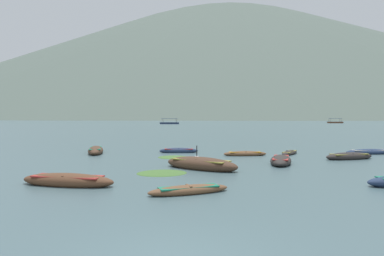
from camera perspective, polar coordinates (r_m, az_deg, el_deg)
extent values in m
plane|color=#476066|center=(1506.34, 1.05, 1.70)|extent=(6000.00, 6000.00, 0.00)
cone|color=slate|center=(1666.96, -22.32, 5.35)|extent=(553.82, 553.82, 219.66)
cone|color=#56665B|center=(1357.34, 5.14, 12.05)|extent=(2128.32, 2128.32, 488.56)
ellipsoid|color=navy|center=(27.28, -2.25, -3.84)|extent=(3.13, 0.93, 0.48)
cube|color=#B22D28|center=(27.26, -2.25, -3.54)|extent=(2.25, 0.67, 0.05)
cube|color=navy|center=(27.26, -2.25, -3.44)|extent=(0.10, 0.55, 0.04)
ellipsoid|color=brown|center=(15.21, -20.14, -8.31)|extent=(4.27, 1.92, 0.63)
cube|color=#B22D28|center=(15.18, -20.15, -7.61)|extent=(3.07, 1.38, 0.05)
cube|color=brown|center=(15.17, -20.15, -7.42)|extent=(0.23, 0.77, 0.04)
ellipsoid|color=#4C3323|center=(18.75, 1.51, -6.12)|extent=(4.58, 3.79, 0.82)
cube|color=olive|center=(18.71, 1.51, -5.38)|extent=(3.30, 2.73, 0.05)
cube|color=#4C3323|center=(18.71, 1.51, -5.23)|extent=(0.64, 0.88, 0.04)
ellipsoid|color=#2D2826|center=(25.36, 24.87, -4.37)|extent=(3.77, 2.11, 0.58)
cube|color=olive|center=(25.34, 24.88, -3.98)|extent=(2.71, 1.52, 0.05)
cube|color=#2D2826|center=(25.34, 24.88, -3.87)|extent=(0.30, 0.73, 0.04)
ellipsoid|color=#4C3323|center=(27.84, -15.87, -3.67)|extent=(2.10, 4.28, 0.68)
cube|color=#197A56|center=(27.82, -15.87, -3.25)|extent=(1.51, 3.08, 0.05)
cube|color=#4C3323|center=(27.81, -15.87, -3.15)|extent=(0.77, 0.27, 0.04)
ellipsoid|color=navy|center=(29.63, 27.58, -3.60)|extent=(3.92, 1.61, 0.48)
cube|color=#B7B2A3|center=(29.61, 27.59, -3.32)|extent=(2.82, 1.16, 0.05)
cube|color=navy|center=(29.61, 27.59, -3.22)|extent=(0.19, 0.71, 0.04)
ellipsoid|color=brown|center=(12.85, -0.52, -10.39)|extent=(3.22, 1.91, 0.39)
cube|color=#197A56|center=(12.82, -0.52, -9.88)|extent=(2.32, 1.38, 0.05)
cube|color=brown|center=(12.81, -0.52, -9.67)|extent=(0.27, 0.52, 0.04)
ellipsoid|color=#2D2826|center=(21.47, 14.68, -5.32)|extent=(2.18, 3.90, 0.63)
cube|color=#B22D28|center=(21.45, 14.69, -4.82)|extent=(1.57, 2.81, 0.05)
cube|color=#2D2826|center=(21.44, 14.69, -4.68)|extent=(0.83, 0.30, 0.04)
ellipsoid|color=brown|center=(25.45, 8.90, -4.31)|extent=(3.29, 1.24, 0.43)
cube|color=orange|center=(25.44, 8.90, -4.02)|extent=(2.37, 0.89, 0.05)
cube|color=brown|center=(25.43, 8.90, -3.91)|extent=(0.15, 0.61, 0.04)
ellipsoid|color=#2D2826|center=(27.04, 16.05, -4.04)|extent=(2.19, 2.98, 0.36)
cube|color=olive|center=(27.03, 16.05, -3.81)|extent=(1.58, 2.14, 0.05)
cube|color=#2D2826|center=(27.03, 16.05, -3.71)|extent=(0.48, 0.33, 0.04)
cube|color=navy|center=(142.43, -3.80, 0.78)|extent=(7.98, 3.38, 0.90)
cylinder|color=#4C4742|center=(142.77, -2.57, 1.23)|extent=(0.10, 0.10, 1.80)
cylinder|color=#4C4742|center=(140.92, -2.71, 1.22)|extent=(0.10, 0.10, 1.80)
cylinder|color=#4C4742|center=(143.96, -4.87, 1.23)|extent=(0.10, 0.10, 1.80)
cylinder|color=#4C4742|center=(142.13, -5.04, 1.22)|extent=(0.10, 0.10, 1.80)
cube|color=#334C75|center=(142.41, -3.80, 1.59)|extent=(6.71, 2.84, 0.12)
cube|color=brown|center=(178.83, 22.91, 0.85)|extent=(7.17, 2.80, 0.90)
cylinder|color=#4C4742|center=(180.79, 23.56, 1.20)|extent=(0.10, 0.10, 1.80)
cylinder|color=#4C4742|center=(179.14, 23.81, 1.20)|extent=(0.10, 0.10, 1.80)
cylinder|color=#4C4742|center=(178.54, 22.01, 1.22)|extent=(0.10, 0.10, 1.80)
cylinder|color=#4C4742|center=(176.87, 22.25, 1.21)|extent=(0.10, 0.10, 1.80)
cube|color=#334C75|center=(178.81, 22.92, 1.50)|extent=(6.02, 2.35, 0.12)
sphere|color=silver|center=(22.15, 0.81, -5.29)|extent=(0.47, 0.47, 0.47)
cylinder|color=black|center=(22.10, 0.81, -4.13)|extent=(0.06, 0.06, 0.90)
ellipsoid|color=#477033|center=(24.03, -3.08, -4.96)|extent=(3.13, 3.10, 0.14)
ellipsoid|color=#477033|center=(17.40, -5.08, -7.56)|extent=(3.01, 2.77, 0.14)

